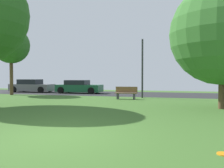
{
  "coord_description": "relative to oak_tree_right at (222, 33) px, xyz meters",
  "views": [
    {
      "loc": [
        3.07,
        -5.53,
        1.6
      ],
      "look_at": [
        0.0,
        5.78,
        1.25
      ],
      "focal_mm": 37.16,
      "sensor_mm": 36.0,
      "label": 1
    }
  ],
  "objects": [
    {
      "name": "street_lamp_post",
      "position": [
        -4.68,
        5.07,
        -1.53
      ],
      "size": [
        0.14,
        0.14,
        4.5
      ],
      "primitive_type": "cylinder",
      "color": "#2D2D33",
      "rests_on": "ground_plane"
    },
    {
      "name": "oak_tree_left",
      "position": [
        -16.36,
        4.93,
        0.64
      ],
      "size": [
        3.24,
        3.24,
        6.06
      ],
      "color": "brown",
      "rests_on": "ground_plane"
    },
    {
      "name": "oak_tree_right",
      "position": [
        0.0,
        0.0,
        0.0
      ],
      "size": [
        5.17,
        5.17,
        6.36
      ],
      "color": "brown",
      "rests_on": "ground_plane"
    },
    {
      "name": "ground_plane",
      "position": [
        -5.34,
        -7.13,
        -3.78
      ],
      "size": [
        44.0,
        44.0,
        0.0
      ],
      "primitive_type": "plane",
      "color": "#3D6628"
    },
    {
      "name": "park_bench",
      "position": [
        -5.66,
        3.71,
        -3.31
      ],
      "size": [
        1.6,
        0.45,
        0.9
      ],
      "rotation": [
        0.0,
        0.0,
        3.14
      ],
      "color": "brown",
      "rests_on": "ground_plane"
    },
    {
      "name": "parked_car_grey",
      "position": [
        -16.92,
        8.76,
        -3.15
      ],
      "size": [
        4.58,
        1.96,
        1.36
      ],
      "color": "slate",
      "rests_on": "ground_plane"
    },
    {
      "name": "parked_car_green",
      "position": [
        -11.46,
        8.62,
        -3.17
      ],
      "size": [
        4.49,
        1.98,
        1.3
      ],
      "color": "#195633",
      "rests_on": "ground_plane"
    },
    {
      "name": "road_strip",
      "position": [
        -5.34,
        8.87,
        -3.77
      ],
      "size": [
        44.0,
        6.4,
        0.01
      ],
      "primitive_type": "cube",
      "color": "#28282B",
      "rests_on": "ground_plane"
    },
    {
      "name": "frisbee_disc",
      "position": [
        -1.29,
        -7.49,
        -3.76
      ],
      "size": [
        0.27,
        0.27,
        0.03
      ],
      "primitive_type": "cylinder",
      "color": "orange",
      "rests_on": "ground_plane"
    }
  ]
}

